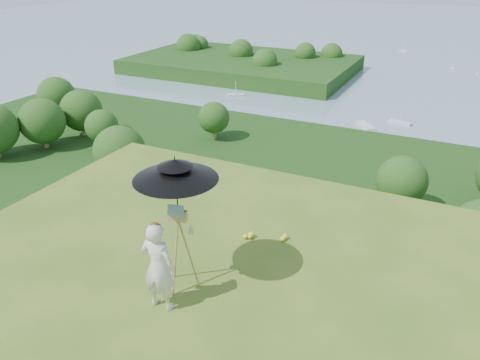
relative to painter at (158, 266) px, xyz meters
The scene contains 11 objects.
forest_slope 45.14m from the painter, 86.92° to the left, with size 140.00×56.00×22.00m, color #12370F.
shoreline_tier 82.54m from the painter, 88.59° to the left, with size 170.00×28.00×8.00m, color #746A5D.
bay_water 241.39m from the painter, 89.56° to the left, with size 700.00×700.00×0.00m, color gray.
peninsula 172.96m from the painter, 115.44° to the left, with size 90.00×60.00×12.00m, color #12370F, non-canonical shape.
slope_trees 37.41m from the painter, 86.92° to the left, with size 110.00×50.00×6.00m, color #1C4514, non-canonical shape.
harbor_town 79.86m from the painter, 88.59° to the left, with size 110.00×22.00×5.00m, color silver, non-canonical shape.
moored_boats 163.88m from the painter, 93.82° to the left, with size 140.00×140.00×0.70m, color silver, non-canonical shape.
painter is the anchor object (origin of this frame).
field_easel 0.61m from the painter, 89.24° to the left, with size 0.63×0.63×1.65m, color olive, non-canonical shape.
sun_umbrella 1.28m from the painter, 89.76° to the left, with size 1.37×1.37×1.10m, color black, non-canonical shape.
painter_cap 0.76m from the painter, ahead, with size 0.19×0.23×0.10m, color #C66C73, non-canonical shape.
Camera 1 is at (2.03, -3.77, 5.26)m, focal length 35.00 mm.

